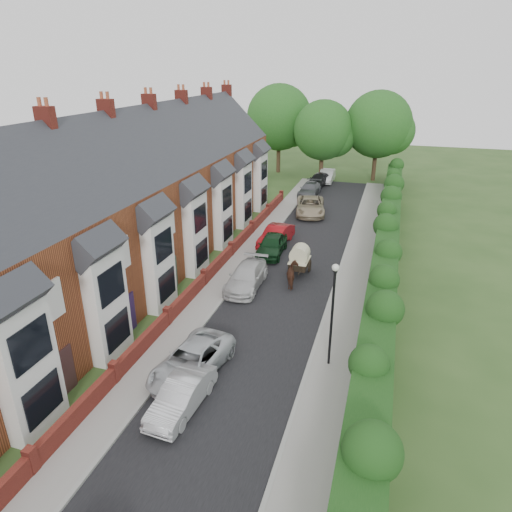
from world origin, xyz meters
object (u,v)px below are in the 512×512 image
Objects in this scene: horse at (293,275)px; horse_cart at (300,258)px; car_silver_b at (192,361)px; car_green at (272,245)px; car_grey at (310,189)px; lamppost at (333,303)px; car_silver_a at (182,395)px; car_beige at (310,206)px; car_white at (246,277)px; car_black at (319,180)px; car_red at (276,236)px.

horse is 1.94m from horse_cart.
car_green is (-0.23, 14.59, 0.07)m from car_silver_b.
horse is at bearing -80.28° from car_grey.
horse_cart is (3.01, -19.56, 0.50)m from car_grey.
horse is (2.64, -4.66, -0.01)m from car_green.
lamppost is 1.06× the size of car_silver_b.
car_silver_b is 10.22m from horse.
car_silver_a is at bearing -68.49° from car_silver_b.
car_beige reaches higher than horse.
car_white is 1.08× the size of car_black.
horse_cart is (2.64, -2.76, 0.42)m from car_green.
car_black is 24.07m from horse_cart.
car_silver_a is 0.81× the size of car_silver_b.
car_silver_a is at bearing 64.62° from horse.
car_green is 0.80× the size of car_beige.
car_grey is at bearing 88.71° from car_green.
car_silver_b is 1.11× the size of car_red.
car_grey is 2.63× the size of horse.
lamppost is 1.17× the size of car_green.
car_white is 0.87× the size of car_beige.
car_white is 26.74m from car_black.
car_beige is at bearing 102.78° from lamppost.
car_silver_b is (-5.80, -2.39, -2.62)m from lamppost.
car_black is 1.56× the size of horse_cart.
car_beige reaches higher than car_black.
horse is (2.75, -25.80, -0.01)m from car_black.
lamppost is at bearing 30.19° from car_silver_b.
horse is 0.62× the size of horse_cart.
horse_cart is at bearing -48.86° from car_green.
lamppost reaches higher than car_white.
car_black is (-6.14, 33.34, -2.54)m from lamppost.
car_silver_a is 0.71× the size of car_beige.
car_green is 16.80m from car_grey.
lamppost is at bearing -66.26° from car_green.
car_grey is (-1.26, 6.34, -0.09)m from car_beige.
horse_cart reaches higher than car_beige.
car_green is 1.00× the size of car_red.
car_grey is (-0.37, 16.80, -0.08)m from car_green.
car_beige is 10.73m from car_black.
car_beige is 1.25× the size of car_black.
car_red reaches higher than car_silver_a.
lamppost reaches higher than car_silver_b.
horse is (1.87, 12.14, 0.09)m from car_silver_a.
car_beige reaches higher than car_silver_b.
car_white is 1.08× the size of car_red.
lamppost is at bearing -48.26° from car_white.
car_grey is (-0.60, 31.39, -0.01)m from car_silver_b.
car_silver_a is 37.95m from car_black.
car_green is at bearing -87.00° from car_grey.
horse_cart is at bearing -51.41° from car_red.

